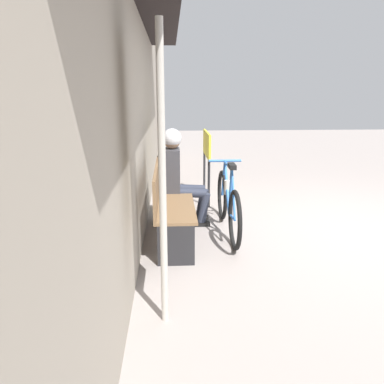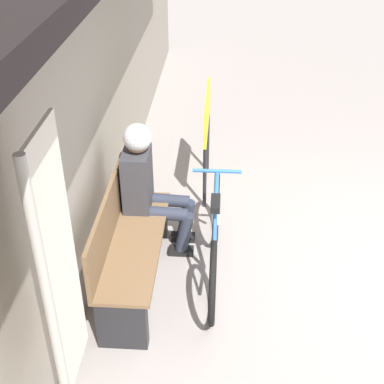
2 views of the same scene
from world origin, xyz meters
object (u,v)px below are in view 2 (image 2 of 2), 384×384
at_px(banner_pole, 60,289).
at_px(signboard, 207,119).
at_px(bicycle, 215,238).
at_px(person_seated, 148,180).
at_px(park_bench_near, 129,246).

bearing_deg(banner_pole, signboard, -11.45).
bearing_deg(bicycle, person_seated, 60.81).
height_order(person_seated, banner_pole, banner_pole).
xyz_separation_m(bicycle, signboard, (1.34, 0.13, 0.43)).
height_order(bicycle, signboard, signboard).
relative_size(person_seated, signboard, 1.14).
relative_size(park_bench_near, banner_pole, 0.69).
bearing_deg(bicycle, signboard, 5.34).
distance_m(person_seated, signboard, 1.12).
xyz_separation_m(park_bench_near, person_seated, (0.50, -0.10, 0.31)).
relative_size(park_bench_near, person_seated, 1.18).
relative_size(park_bench_near, signboard, 1.35).
height_order(bicycle, banner_pole, banner_pole).
bearing_deg(park_bench_near, person_seated, -11.41).
distance_m(banner_pole, signboard, 3.03).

